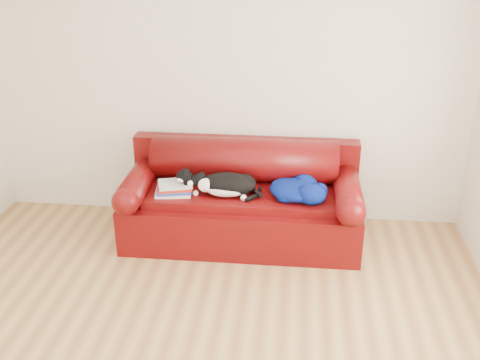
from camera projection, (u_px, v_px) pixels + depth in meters
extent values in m
plane|color=olive|center=(190.00, 344.00, 3.87)|extent=(4.50, 4.50, 0.00)
cube|color=beige|center=(225.00, 86.00, 5.16)|extent=(4.50, 0.02, 2.60)
cube|color=#3A0702|center=(242.00, 218.00, 5.13)|extent=(2.10, 0.90, 0.42)
cube|color=#3A0702|center=(241.00, 196.00, 4.99)|extent=(1.66, 0.62, 0.10)
cylinder|color=black|center=(134.00, 248.00, 4.99)|extent=(0.06, 0.06, 0.05)
cylinder|color=black|center=(345.00, 260.00, 4.82)|extent=(0.06, 0.06, 0.05)
cylinder|color=black|center=(152.00, 214.00, 5.59)|extent=(0.06, 0.06, 0.05)
cylinder|color=black|center=(341.00, 223.00, 5.42)|extent=(0.06, 0.06, 0.05)
cube|color=#3A0702|center=(246.00, 180.00, 5.37)|extent=(2.10, 0.18, 0.85)
cylinder|color=#3A0702|center=(245.00, 160.00, 5.16)|extent=(1.70, 0.40, 0.40)
cylinder|color=#3A0702|center=(140.00, 180.00, 5.08)|extent=(0.24, 0.88, 0.24)
sphere|color=#3A0702|center=(126.00, 202.00, 4.68)|extent=(0.24, 0.24, 0.24)
cylinder|color=#3A0702|center=(347.00, 189.00, 4.91)|extent=(0.24, 0.88, 0.24)
sphere|color=#3A0702|center=(351.00, 212.00, 4.51)|extent=(0.24, 0.24, 0.24)
cube|color=beige|center=(174.00, 192.00, 4.93)|extent=(0.34, 0.28, 0.02)
cube|color=white|center=(174.00, 192.00, 4.93)|extent=(0.33, 0.27, 0.02)
cube|color=#213EB6|center=(174.00, 189.00, 4.92)|extent=(0.34, 0.29, 0.02)
cube|color=white|center=(174.00, 189.00, 4.92)|extent=(0.33, 0.27, 0.02)
cube|color=#B52814|center=(174.00, 187.00, 4.90)|extent=(0.34, 0.29, 0.02)
cube|color=white|center=(174.00, 187.00, 4.90)|extent=(0.32, 0.28, 0.02)
cube|color=#B9BBC0|center=(174.00, 184.00, 4.89)|extent=(0.34, 0.29, 0.02)
cube|color=white|center=(174.00, 184.00, 4.89)|extent=(0.32, 0.28, 0.02)
ellipsoid|color=black|center=(228.00, 184.00, 4.86)|extent=(0.51, 0.31, 0.20)
ellipsoid|color=white|center=(225.00, 191.00, 4.83)|extent=(0.35, 0.19, 0.13)
ellipsoid|color=white|center=(206.00, 185.00, 4.83)|extent=(0.15, 0.14, 0.12)
ellipsoid|color=black|center=(244.00, 185.00, 4.88)|extent=(0.22, 0.22, 0.17)
ellipsoid|color=black|center=(191.00, 178.00, 4.84)|extent=(0.16, 0.15, 0.12)
ellipsoid|color=white|center=(188.00, 181.00, 4.81)|extent=(0.08, 0.06, 0.05)
sphere|color=#BF7272|center=(186.00, 181.00, 4.80)|extent=(0.02, 0.02, 0.02)
cone|color=black|center=(193.00, 173.00, 4.78)|extent=(0.06, 0.05, 0.06)
cone|color=black|center=(193.00, 170.00, 4.84)|extent=(0.06, 0.05, 0.06)
cylinder|color=black|center=(257.00, 192.00, 4.87)|extent=(0.12, 0.16, 0.04)
sphere|color=white|center=(201.00, 195.00, 4.84)|extent=(0.05, 0.05, 0.05)
sphere|color=white|center=(244.00, 198.00, 4.79)|extent=(0.05, 0.05, 0.05)
ellipsoid|color=#02034E|center=(295.00, 189.00, 4.83)|extent=(0.54, 0.51, 0.14)
ellipsoid|color=#02034E|center=(310.00, 194.00, 4.73)|extent=(0.33, 0.30, 0.17)
ellipsoid|color=#02034E|center=(286.00, 185.00, 4.95)|extent=(0.34, 0.37, 0.11)
ellipsoid|color=#02034E|center=(305.00, 183.00, 4.92)|extent=(0.27, 0.24, 0.17)
ellipsoid|color=#02034E|center=(286.00, 195.00, 4.77)|extent=(0.22, 0.23, 0.11)
ellipsoid|color=silver|center=(301.00, 192.00, 4.73)|extent=(0.21, 0.12, 0.05)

